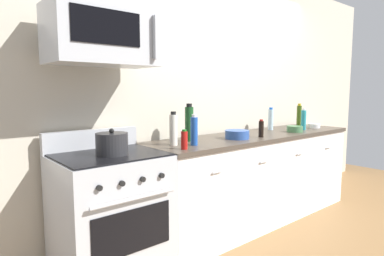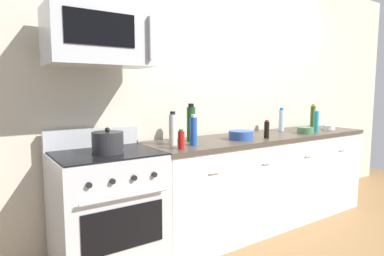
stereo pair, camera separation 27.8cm
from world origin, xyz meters
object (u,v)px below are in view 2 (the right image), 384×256
at_px(microwave, 100,38).
at_px(bowl_blue_mixing, 241,135).
at_px(bottle_dish_soap, 316,121).
at_px(bottle_hot_sauce_red, 181,140).
at_px(bottle_soy_sauce_dark, 267,130).
at_px(bowl_green_glaze, 305,130).
at_px(bottle_vinegar_white, 173,129).
at_px(bottle_wine_green, 191,123).
at_px(bowl_white_ceramic, 328,127).
at_px(stockpot, 108,142).
at_px(bottle_soda_blue, 193,131).
at_px(bottle_water_clear, 281,120).
at_px(range_oven, 107,211).
at_px(bottle_olive_oil, 313,117).

xyz_separation_m(microwave, bowl_blue_mixing, (1.27, -0.13, -0.79)).
xyz_separation_m(bottle_dish_soap, bottle_hot_sauce_red, (-1.83, -0.09, -0.04)).
bearing_deg(bottle_soy_sauce_dark, microwave, 171.97).
xyz_separation_m(microwave, bowl_green_glaze, (2.12, -0.20, -0.80)).
height_order(bottle_soy_sauce_dark, bottle_dish_soap, bottle_dish_soap).
height_order(bottle_vinegar_white, bottle_wine_green, bottle_wine_green).
relative_size(bowl_white_ceramic, stockpot, 0.65).
height_order(bottle_soda_blue, bowl_green_glaze, bottle_soda_blue).
height_order(microwave, bowl_blue_mixing, microwave).
height_order(bottle_hot_sauce_red, bowl_white_ceramic, bottle_hot_sauce_red).
relative_size(microwave, bottle_water_clear, 2.87).
relative_size(microwave, stockpot, 3.30).
distance_m(bottle_soy_sauce_dark, stockpot, 1.52).
distance_m(bottle_soda_blue, bottle_water_clear, 1.38).
height_order(bottle_soda_blue, bottle_water_clear, bottle_water_clear).
xyz_separation_m(range_oven, bowl_green_glaze, (2.12, -0.15, 0.49)).
bearing_deg(bottle_vinegar_white, bottle_wine_green, 20.67).
relative_size(bottle_soda_blue, bottle_hot_sauce_red, 1.66).
relative_size(bottle_soy_sauce_dark, stockpot, 0.77).
xyz_separation_m(bottle_dish_soap, bottle_water_clear, (-0.29, 0.24, 0.01)).
height_order(bottle_dish_soap, bottle_soda_blue, bottle_soda_blue).
height_order(microwave, bowl_white_ceramic, microwave).
bearing_deg(bottle_water_clear, bottle_soda_blue, -170.03).
height_order(microwave, bottle_soy_sauce_dark, microwave).
distance_m(bottle_olive_oil, bowl_green_glaze, 0.48).
distance_m(bottle_dish_soap, bottle_soda_blue, 1.65).
bearing_deg(bottle_water_clear, bottle_soy_sauce_dark, -151.54).
bearing_deg(bottle_soda_blue, range_oven, 171.49).
xyz_separation_m(bottle_vinegar_white, bottle_water_clear, (1.50, 0.13, -0.01)).
bearing_deg(bowl_white_ceramic, bottle_soda_blue, -179.18).
distance_m(bottle_soy_sauce_dark, bottle_olive_oil, 1.05).
bearing_deg(microwave, bottle_olive_oil, 0.33).
height_order(bottle_soda_blue, bowl_white_ceramic, bottle_soda_blue).
xyz_separation_m(range_oven, bottle_dish_soap, (2.36, -0.11, 0.57)).
bearing_deg(bottle_wine_green, bottle_water_clear, 1.85).
bearing_deg(bottle_soy_sauce_dark, bottle_dish_soap, 4.03).
bearing_deg(bottle_soda_blue, bottle_dish_soap, -0.10).
bearing_deg(bottle_soda_blue, bowl_green_glaze, -1.86).
relative_size(bottle_soy_sauce_dark, bottle_soda_blue, 0.68).
relative_size(microwave, bottle_soy_sauce_dark, 4.28).
relative_size(range_oven, bowl_blue_mixing, 4.70).
bearing_deg(microwave, bottle_soda_blue, -11.98).
distance_m(bottle_water_clear, stockpot, 2.08).
bearing_deg(bowl_blue_mixing, bowl_green_glaze, -4.39).
bearing_deg(bowl_blue_mixing, bottle_hot_sauce_red, -171.07).
relative_size(bottle_vinegar_white, stockpot, 1.25).
bearing_deg(bowl_blue_mixing, bottle_olive_oil, 6.54).
bearing_deg(bottle_soda_blue, bottle_water_clear, 9.97).
bearing_deg(bowl_green_glaze, bottle_water_clear, 100.00).
xyz_separation_m(bottle_olive_oil, bottle_hot_sauce_red, (-2.01, -0.26, -0.07)).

